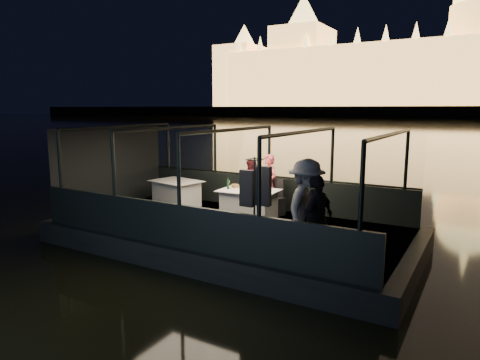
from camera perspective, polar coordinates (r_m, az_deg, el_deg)
The scene contains 29 objects.
river_water at distance 88.79m, azimuth 27.13°, elevation 6.37°, with size 500.00×500.00×0.00m, color black.
boat_hull at distance 10.59m, azimuth -1.11°, elevation -8.61°, with size 8.60×4.40×1.00m, color black.
boat_deck at distance 10.45m, azimuth -1.12°, elevation -6.11°, with size 8.00×4.00×0.04m, color black.
gunwale_port at distance 12.04m, azimuth 3.85°, elevation -1.73°, with size 8.00×0.08×0.90m, color black.
gunwale_starboard at distance 8.74m, azimuth -8.02°, elevation -6.14°, with size 8.00×0.08×0.90m, color black.
cabin_glass_port at distance 11.87m, azimuth 3.91°, elevation 3.72°, with size 8.00×0.02×1.40m, color #99B2B2, non-canonical shape.
cabin_glass_starboard at distance 8.51m, azimuth -8.20°, elevation 1.34°, with size 8.00×0.02×1.40m, color #99B2B2, non-canonical shape.
cabin_roof_glass at distance 10.07m, azimuth -1.16°, elevation 6.70°, with size 8.00×4.00×0.02m, color #99B2B2, non-canonical shape.
end_wall_fore at distance 12.73m, azimuth -16.68°, elevation 1.70°, with size 0.02×4.00×2.30m, color black, non-canonical shape.
end_wall_aft at distance 8.83m, azimuth 21.61°, elevation -1.91°, with size 0.02×4.00×2.30m, color black, non-canonical shape.
canopy_ribs at distance 10.20m, azimuth -1.14°, elevation 0.23°, with size 8.00×4.00×2.30m, color black, non-canonical shape.
embankment at distance 218.65m, azimuth 29.28°, elevation 7.74°, with size 400.00×140.00×6.00m, color #423D33.
dining_table_central at distance 10.85m, azimuth 1.19°, elevation -3.32°, with size 1.45×1.05×0.77m, color silver.
dining_table_aft at distance 12.48m, azimuth -8.46°, elevation -1.72°, with size 1.41×1.02×0.75m, color silver.
chair_port_left at distance 11.46m, azimuth 0.55°, elevation -2.29°, with size 0.41×0.41×0.88m, color black.
chair_port_right at distance 11.32m, azimuth 4.55°, elevation -2.46°, with size 0.44×0.44×0.94m, color black.
coat_stand at distance 8.47m, azimuth 1.93°, elevation -3.43°, with size 0.52×0.42×1.87m, color black, non-canonical shape.
person_woman_coral at distance 11.44m, azimuth 3.79°, elevation -0.80°, with size 0.58×0.38×1.60m, color #F25863.
person_man_maroon at distance 11.68m, azimuth 1.69°, elevation -0.57°, with size 0.69×0.53×1.43m, color #451319.
passenger_stripe at distance 8.08m, azimuth 8.77°, elevation -4.53°, with size 1.23×0.69×1.90m, color white.
passenger_dark at distance 7.85m, azimuth 10.19°, elevation -5.00°, with size 0.97×0.41×1.65m, color black.
wine_bottle at distance 10.89m, azimuth -1.59°, elevation -0.42°, with size 0.06×0.06×0.29m, color #153A1C.
bread_basket at distance 11.13m, azimuth -0.65°, elevation -0.78°, with size 0.19×0.19×0.08m, color olive.
amber_candle at distance 10.82m, azimuth 1.76°, elevation -1.09°, with size 0.05×0.05×0.08m, color #FF8F3F.
plate_near at distance 10.64m, azimuth 1.93°, elevation -1.44°, with size 0.22×0.22×0.01m, color white.
plate_far at distance 11.24m, azimuth -0.12°, elevation -0.84°, with size 0.23×0.23×0.01m, color silver.
wine_glass_white at distance 11.07m, azimuth -1.47°, elevation -0.55°, with size 0.06×0.06×0.18m, color white, non-canonical shape.
wine_glass_red at distance 10.96m, azimuth 2.85°, elevation -0.66°, with size 0.06×0.06×0.18m, color silver, non-canonical shape.
wine_glass_empty at distance 10.68m, azimuth 0.67°, elevation -0.92°, with size 0.07×0.07×0.20m, color silver, non-canonical shape.
Camera 1 is at (5.26, -8.58, 3.30)m, focal length 32.00 mm.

